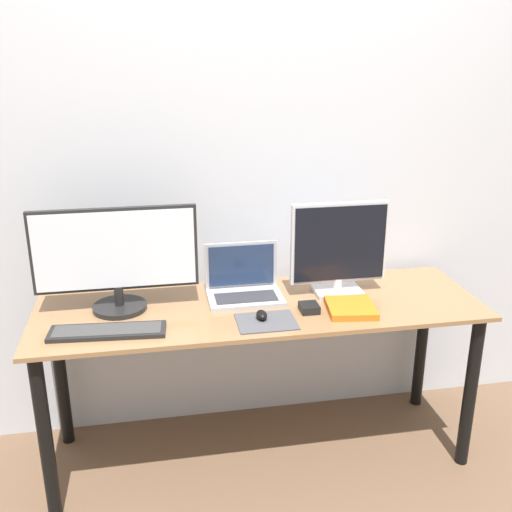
{
  "coord_description": "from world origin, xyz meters",
  "views": [
    {
      "loc": [
        -0.42,
        -1.91,
        1.73
      ],
      "look_at": [
        -0.02,
        0.3,
        0.93
      ],
      "focal_mm": 42.0,
      "sensor_mm": 36.0,
      "label": 1
    }
  ],
  "objects_px": {
    "keyboard": "(108,331)",
    "power_brick": "(309,308)",
    "monitor_left": "(116,257)",
    "laptop": "(244,284)",
    "mouse": "(262,315)",
    "book": "(351,308)",
    "monitor_right": "(339,249)"
  },
  "relations": [
    {
      "from": "mouse",
      "to": "power_brick",
      "type": "bearing_deg",
      "value": 12.14
    },
    {
      "from": "power_brick",
      "to": "book",
      "type": "bearing_deg",
      "value": -8.45
    },
    {
      "from": "monitor_right",
      "to": "laptop",
      "type": "bearing_deg",
      "value": 174.15
    },
    {
      "from": "book",
      "to": "monitor_left",
      "type": "bearing_deg",
      "value": 168.52
    },
    {
      "from": "keyboard",
      "to": "power_brick",
      "type": "bearing_deg",
      "value": 3.79
    },
    {
      "from": "monitor_right",
      "to": "mouse",
      "type": "height_order",
      "value": "monitor_right"
    },
    {
      "from": "monitor_right",
      "to": "book",
      "type": "bearing_deg",
      "value": -90.68
    },
    {
      "from": "monitor_left",
      "to": "laptop",
      "type": "height_order",
      "value": "monitor_left"
    },
    {
      "from": "mouse",
      "to": "book",
      "type": "height_order",
      "value": "mouse"
    },
    {
      "from": "mouse",
      "to": "keyboard",
      "type": "bearing_deg",
      "value": -179.15
    },
    {
      "from": "monitor_left",
      "to": "power_brick",
      "type": "distance_m",
      "value": 0.79
    },
    {
      "from": "monitor_right",
      "to": "power_brick",
      "type": "bearing_deg",
      "value": -136.3
    },
    {
      "from": "monitor_left",
      "to": "keyboard",
      "type": "height_order",
      "value": "monitor_left"
    },
    {
      "from": "monitor_right",
      "to": "laptop",
      "type": "xyz_separation_m",
      "value": [
        -0.4,
        0.04,
        -0.15
      ]
    },
    {
      "from": "monitor_left",
      "to": "keyboard",
      "type": "relative_size",
      "value": 1.47
    },
    {
      "from": "monitor_left",
      "to": "book",
      "type": "height_order",
      "value": "monitor_left"
    },
    {
      "from": "laptop",
      "to": "mouse",
      "type": "height_order",
      "value": "laptop"
    },
    {
      "from": "monitor_right",
      "to": "keyboard",
      "type": "distance_m",
      "value": 0.99
    },
    {
      "from": "monitor_left",
      "to": "power_brick",
      "type": "bearing_deg",
      "value": -12.15
    },
    {
      "from": "laptop",
      "to": "keyboard",
      "type": "xyz_separation_m",
      "value": [
        -0.55,
        -0.25,
        -0.05
      ]
    },
    {
      "from": "monitor_left",
      "to": "keyboard",
      "type": "xyz_separation_m",
      "value": [
        -0.04,
        -0.21,
        -0.21
      ]
    },
    {
      "from": "monitor_left",
      "to": "book",
      "type": "bearing_deg",
      "value": -11.48
    },
    {
      "from": "laptop",
      "to": "book",
      "type": "relative_size",
      "value": 1.4
    },
    {
      "from": "monitor_right",
      "to": "keyboard",
      "type": "bearing_deg",
      "value": -167.41
    },
    {
      "from": "mouse",
      "to": "book",
      "type": "bearing_deg",
      "value": 2.92
    },
    {
      "from": "monitor_left",
      "to": "power_brick",
      "type": "xyz_separation_m",
      "value": [
        0.74,
        -0.16,
        -0.21
      ]
    },
    {
      "from": "keyboard",
      "to": "monitor_left",
      "type": "bearing_deg",
      "value": 79.75
    },
    {
      "from": "keyboard",
      "to": "power_brick",
      "type": "distance_m",
      "value": 0.78
    },
    {
      "from": "mouse",
      "to": "book",
      "type": "distance_m",
      "value": 0.37
    },
    {
      "from": "power_brick",
      "to": "mouse",
      "type": "bearing_deg",
      "value": -167.86
    },
    {
      "from": "monitor_right",
      "to": "keyboard",
      "type": "xyz_separation_m",
      "value": [
        -0.95,
        -0.21,
        -0.19
      ]
    },
    {
      "from": "laptop",
      "to": "mouse",
      "type": "relative_size",
      "value": 4.64
    }
  ]
}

